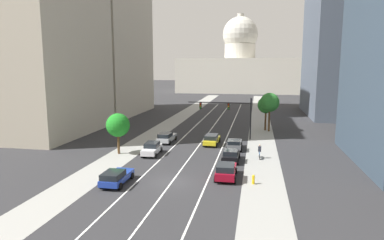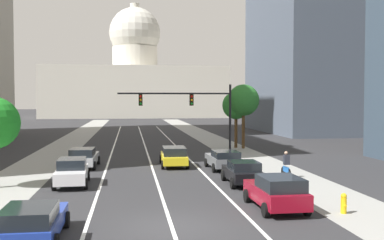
# 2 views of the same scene
# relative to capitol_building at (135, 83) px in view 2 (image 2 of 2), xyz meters

# --- Properties ---
(ground_plane) EXTENTS (400.00, 400.00, 0.00)m
(ground_plane) POSITION_rel_capitol_building_xyz_m (0.00, -80.57, -10.04)
(ground_plane) COLOR #2B2B2D
(sidewalk_left) EXTENTS (3.97, 130.00, 0.01)m
(sidewalk_left) POSITION_rel_capitol_building_xyz_m (-8.65, -85.57, -10.04)
(sidewalk_left) COLOR gray
(sidewalk_left) RESTS_ON ground
(sidewalk_right) EXTENTS (3.97, 130.00, 0.01)m
(sidewalk_right) POSITION_rel_capitol_building_xyz_m (8.65, -85.57, -10.04)
(sidewalk_right) COLOR gray
(sidewalk_right) RESTS_ON ground
(lane_stripe_left) EXTENTS (0.16, 90.00, 0.01)m
(lane_stripe_left) POSITION_rel_capitol_building_xyz_m (-3.33, -95.57, -10.03)
(lane_stripe_left) COLOR white
(lane_stripe_left) RESTS_ON ground
(lane_stripe_center) EXTENTS (0.16, 90.00, 0.01)m
(lane_stripe_center) POSITION_rel_capitol_building_xyz_m (0.00, -95.57, -10.03)
(lane_stripe_center) COLOR white
(lane_stripe_center) RESTS_ON ground
(lane_stripe_right) EXTENTS (0.16, 90.00, 0.01)m
(lane_stripe_right) POSITION_rel_capitol_building_xyz_m (3.33, -95.57, -10.03)
(lane_stripe_right) COLOR white
(lane_stripe_right) RESTS_ON ground
(capitol_building) EXTENTS (51.43, 26.98, 33.23)m
(capitol_building) POSITION_rel_capitol_building_xyz_m (0.00, 0.00, 0.00)
(capitol_building) COLOR beige
(capitol_building) RESTS_ON ground
(car_crimson) EXTENTS (2.14, 4.42, 1.59)m
(car_crimson) POSITION_rel_capitol_building_xyz_m (5.00, -118.42, -9.21)
(car_crimson) COLOR maroon
(car_crimson) RESTS_ON ground
(car_white) EXTENTS (2.10, 4.44, 1.56)m
(car_white) POSITION_rel_capitol_building_xyz_m (-5.00, -110.91, -9.24)
(car_white) COLOR silver
(car_white) RESTS_ON ground
(car_black) EXTENTS (2.01, 4.08, 1.42)m
(car_black) POSITION_rel_capitol_building_xyz_m (5.00, -112.05, -9.30)
(car_black) COLOR black
(car_black) RESTS_ON ground
(car_gray) EXTENTS (2.13, 4.24, 1.44)m
(car_gray) POSITION_rel_capitol_building_xyz_m (5.01, -106.18, -9.28)
(car_gray) COLOR slate
(car_gray) RESTS_ON ground
(car_blue) EXTENTS (2.09, 4.51, 1.41)m
(car_blue) POSITION_rel_capitol_building_xyz_m (-5.00, -122.07, -9.29)
(car_blue) COLOR #1E389E
(car_blue) RESTS_ON ground
(car_yellow) EXTENTS (2.11, 4.84, 1.49)m
(car_yellow) POSITION_rel_capitol_building_xyz_m (1.66, -103.94, -9.26)
(car_yellow) COLOR yellow
(car_yellow) RESTS_ON ground
(car_silver) EXTENTS (2.12, 4.74, 1.50)m
(car_silver) POSITION_rel_capitol_building_xyz_m (-5.01, -103.82, -9.26)
(car_silver) COLOR #B2B5BA
(car_silver) RESTS_ON ground
(traffic_signal_mast) EXTENTS (9.70, 0.39, 6.33)m
(traffic_signal_mast) POSITION_rel_capitol_building_xyz_m (3.77, -99.45, -5.59)
(traffic_signal_mast) COLOR black
(traffic_signal_mast) RESTS_ON ground
(fire_hydrant) EXTENTS (0.26, 0.35, 0.91)m
(fire_hydrant) POSITION_rel_capitol_building_xyz_m (7.70, -119.55, -9.58)
(fire_hydrant) COLOR yellow
(fire_hydrant) RESTS_ON ground
(cyclist) EXTENTS (0.37, 1.70, 1.72)m
(cyclist) POSITION_rel_capitol_building_xyz_m (8.31, -110.18, -9.19)
(cyclist) COLOR black
(cyclist) RESTS_ON ground
(street_tree_mid_right) EXTENTS (2.88, 2.88, 5.88)m
(street_tree_mid_right) POSITION_rel_capitol_building_xyz_m (9.39, -91.22, -5.65)
(street_tree_mid_right) COLOR #51381E
(street_tree_mid_right) RESTS_ON ground
(street_tree_far_right) EXTENTS (3.23, 3.23, 6.60)m
(street_tree_far_right) POSITION_rel_capitol_building_xyz_m (9.96, -92.07, -5.09)
(street_tree_far_right) COLOR #51381E
(street_tree_far_right) RESTS_ON ground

